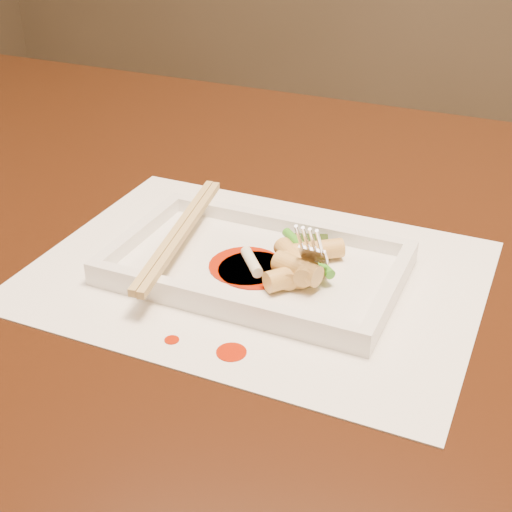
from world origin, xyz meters
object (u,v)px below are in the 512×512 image
at_px(plate_base, 256,269).
at_px(fork, 340,198).
at_px(table, 231,311).
at_px(placemat, 256,274).
at_px(chopstick_a, 176,231).

height_order(plate_base, fork, fork).
height_order(table, placemat, placemat).
distance_m(plate_base, chopstick_a, 0.08).
xyz_separation_m(chopstick_a, fork, (0.15, 0.02, 0.06)).
height_order(table, fork, fork).
bearing_deg(fork, table, 158.66).
relative_size(table, fork, 10.00).
bearing_deg(plate_base, table, 131.27).
distance_m(plate_base, fork, 0.11).
relative_size(placemat, fork, 2.86).
bearing_deg(table, placemat, -48.73).
height_order(plate_base, chopstick_a, chopstick_a).
bearing_deg(placemat, plate_base, 0.00).
bearing_deg(chopstick_a, table, 72.75).
distance_m(placemat, plate_base, 0.00).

